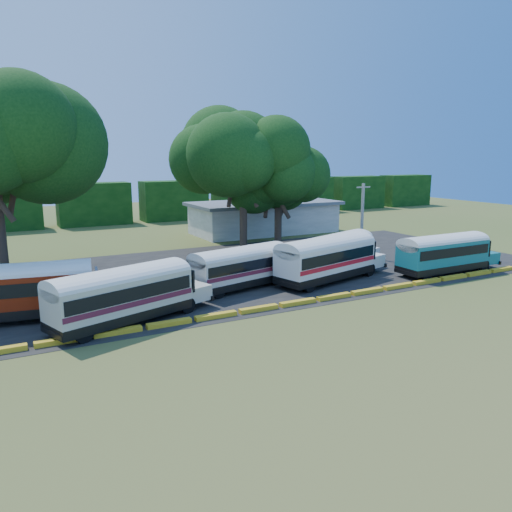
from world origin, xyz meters
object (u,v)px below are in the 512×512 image
bus_red (21,288)px  bus_cream_west (124,292)px  bus_teal (445,251)px  bus_white_red (328,256)px

bus_red → bus_cream_west: 6.46m
bus_cream_west → bus_teal: bus_cream_west is taller
bus_red → bus_teal: size_ratio=1.08×
bus_cream_west → bus_white_red: bearing=-9.6°
bus_cream_west → bus_teal: size_ratio=1.05×
bus_white_red → bus_red: bearing=163.1°
bus_red → bus_teal: (32.38, -3.42, -0.10)m
bus_cream_west → bus_teal: (27.02, 0.18, -0.02)m
bus_red → bus_white_red: bus_white_red is taller
bus_red → bus_teal: bus_red is taller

